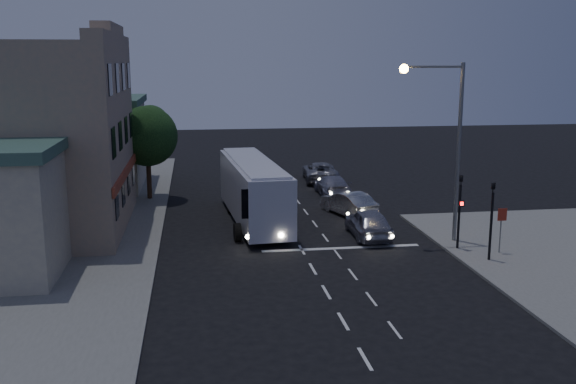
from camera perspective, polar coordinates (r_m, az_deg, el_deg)
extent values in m
plane|color=black|center=(30.04, 1.87, -6.25)|extent=(120.00, 120.00, 0.00)
cube|color=slate|center=(38.10, -20.06, -3.01)|extent=(12.00, 50.00, 0.12)
cube|color=silver|center=(20.96, 6.86, -14.51)|extent=(0.12, 1.60, 0.01)
cube|color=silver|center=(23.60, 4.93, -11.37)|extent=(0.12, 1.60, 0.01)
cube|color=silver|center=(26.32, 3.42, -8.87)|extent=(0.12, 1.60, 0.01)
cube|color=silver|center=(29.10, 2.22, -6.84)|extent=(0.12, 1.60, 0.01)
cube|color=silver|center=(31.92, 1.23, -5.16)|extent=(0.12, 1.60, 0.01)
cube|color=silver|center=(34.76, 0.41, -3.75)|extent=(0.12, 1.60, 0.01)
cube|color=silver|center=(37.63, -0.29, -2.55)|extent=(0.12, 1.60, 0.01)
cube|color=silver|center=(40.52, -0.88, -1.53)|extent=(0.12, 1.60, 0.01)
cube|color=silver|center=(43.43, -1.40, -0.64)|extent=(0.12, 1.60, 0.01)
cube|color=silver|center=(46.34, -1.85, 0.14)|extent=(0.12, 1.60, 0.01)
cube|color=silver|center=(23.13, 9.46, -12.00)|extent=(0.10, 1.50, 0.01)
cube|color=silver|center=(25.78, 7.41, -9.40)|extent=(0.10, 1.50, 0.01)
cube|color=silver|center=(28.50, 5.78, -7.29)|extent=(0.10, 1.50, 0.01)
cube|color=silver|center=(31.28, 4.44, -5.54)|extent=(0.10, 1.50, 0.01)
cube|color=silver|center=(34.09, 3.33, -4.08)|extent=(0.10, 1.50, 0.01)
cube|color=silver|center=(36.93, 2.39, -2.84)|extent=(0.10, 1.50, 0.01)
cube|color=silver|center=(39.79, 1.59, -1.77)|extent=(0.10, 1.50, 0.01)
cube|color=silver|center=(42.68, 0.90, -0.85)|extent=(0.10, 1.50, 0.01)
cube|color=silver|center=(45.58, 0.29, -0.05)|extent=(0.10, 1.50, 0.01)
cube|color=silver|center=(48.49, -0.24, 0.66)|extent=(0.10, 1.50, 0.01)
cube|color=silver|center=(32.30, 4.75, -4.99)|extent=(8.00, 0.35, 0.01)
cube|color=silver|center=(37.07, -3.10, 0.22)|extent=(3.29, 11.84, 3.12)
cube|color=silver|center=(36.78, -3.12, 2.67)|extent=(2.87, 11.42, 0.18)
cube|color=black|center=(31.32, -2.13, -0.98)|extent=(2.24, 0.28, 1.46)
cube|color=black|center=(37.55, -1.31, 1.36)|extent=(0.76, 9.72, 0.88)
cube|color=black|center=(37.34, -5.05, 1.26)|extent=(0.76, 9.72, 0.88)
cube|color=#981908|center=(38.23, -1.38, -0.09)|extent=(0.42, 5.35, 1.36)
cube|color=#981908|center=(38.02, -5.08, -0.20)|extent=(0.42, 5.35, 1.36)
cylinder|color=black|center=(33.32, -4.51, -3.60)|extent=(0.41, 1.00, 0.97)
cylinder|color=black|center=(33.56, -0.35, -3.46)|extent=(0.41, 1.00, 0.97)
cylinder|color=black|center=(39.65, -5.15, -1.15)|extent=(0.41, 1.00, 0.97)
cylinder|color=black|center=(39.85, -1.66, -1.04)|extent=(0.41, 1.00, 0.97)
cylinder|color=black|center=(41.27, -5.29, -0.65)|extent=(0.41, 1.00, 0.97)
cylinder|color=black|center=(41.46, -1.92, -0.55)|extent=(0.41, 1.00, 0.97)
cylinder|color=#FFF2CC|center=(31.58, -3.59, -3.99)|extent=(0.26, 0.07, 0.25)
cylinder|color=#FFF2CC|center=(31.75, -0.60, -3.88)|extent=(0.26, 0.07, 0.25)
imported|color=#9293A3|center=(34.23, 7.16, -2.76)|extent=(1.86, 4.52, 1.53)
imported|color=#B3B3B3|center=(39.04, 5.39, -1.00)|extent=(2.87, 4.65, 1.45)
imported|color=#8E8FA2|center=(44.69, 3.93, 0.60)|extent=(2.00, 4.83, 1.40)
imported|color=gray|center=(49.91, 2.89, 1.82)|extent=(2.95, 5.56, 1.49)
cylinder|color=black|center=(32.47, 14.96, -2.13)|extent=(0.12, 0.12, 3.20)
imported|color=black|center=(32.06, 15.15, 1.44)|extent=(0.15, 0.18, 0.90)
cube|color=black|center=(32.16, 15.15, -0.99)|extent=(0.25, 0.12, 0.30)
cube|color=#FF0C0C|center=(32.10, 15.20, -1.02)|extent=(0.16, 0.02, 0.18)
cylinder|color=black|center=(31.00, 17.60, -2.92)|extent=(0.12, 0.12, 3.20)
imported|color=black|center=(30.57, 17.83, 0.80)|extent=(0.18, 0.15, 0.90)
cylinder|color=slate|center=(32.45, 18.36, -3.43)|extent=(0.06, 0.06, 2.00)
cube|color=maroon|center=(32.18, 18.52, -1.91)|extent=(0.45, 0.03, 0.60)
cylinder|color=slate|center=(33.36, 14.91, 3.31)|extent=(0.20, 0.20, 9.00)
cylinder|color=slate|center=(32.48, 12.83, 10.82)|extent=(3.00, 0.12, 0.12)
sphere|color=#FFBF59|center=(31.98, 10.27, 10.73)|extent=(0.44, 0.44, 0.44)
cube|color=tan|center=(37.43, -22.10, 4.48)|extent=(10.00, 12.00, 10.00)
cube|color=tan|center=(36.42, -15.68, 13.01)|extent=(1.00, 12.00, 0.50)
cube|color=tan|center=(36.44, -15.72, 13.80)|extent=(1.00, 6.00, 0.50)
cube|color=#983B26|center=(36.84, -14.22, 1.73)|extent=(0.15, 12.00, 0.50)
cube|color=black|center=(32.60, -14.97, -0.99)|extent=(0.06, 1.30, 1.50)
cube|color=black|center=(35.52, -14.44, 0.05)|extent=(0.06, 1.30, 1.50)
cube|color=black|center=(38.45, -13.98, 0.94)|extent=(0.06, 1.30, 1.50)
cube|color=black|center=(41.39, -13.60, 1.69)|extent=(0.06, 1.30, 1.50)
cube|color=black|center=(32.10, -15.25, 4.24)|extent=(0.06, 1.30, 1.50)
cube|color=black|center=(35.06, -14.68, 4.86)|extent=(0.06, 1.30, 1.50)
cube|color=black|center=(38.03, -14.20, 5.38)|extent=(0.06, 1.30, 1.50)
cube|color=black|center=(41.00, -13.79, 5.83)|extent=(0.06, 1.30, 1.50)
cube|color=black|center=(31.88, -15.54, 9.60)|extent=(0.06, 1.30, 1.50)
cube|color=black|center=(34.86, -14.94, 9.76)|extent=(0.06, 1.30, 1.50)
cube|color=black|center=(37.84, -14.43, 9.90)|extent=(0.06, 1.30, 1.50)
cube|color=black|center=(40.83, -14.00, 10.02)|extent=(0.06, 1.30, 1.50)
cube|color=gray|center=(49.24, -18.13, 3.92)|extent=(9.00, 9.00, 6.00)
cube|color=#3E6053|center=(48.94, -18.37, 7.69)|extent=(9.40, 9.40, 0.50)
cylinder|color=black|center=(43.92, -12.25, 1.25)|extent=(0.32, 0.32, 2.80)
sphere|color=black|center=(43.52, -12.41, 4.88)|extent=(4.00, 4.00, 4.00)
sphere|color=#2E6525|center=(44.03, -12.13, 5.88)|extent=(2.60, 2.60, 2.60)
sphere|color=black|center=(42.90, -12.89, 5.31)|extent=(2.40, 2.40, 2.40)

